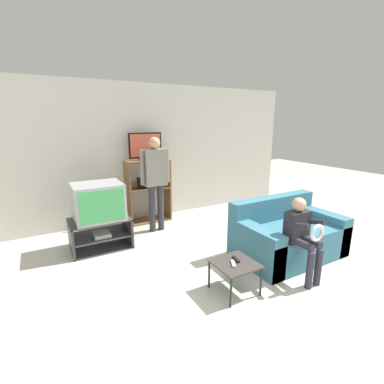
{
  "coord_description": "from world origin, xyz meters",
  "views": [
    {
      "loc": [
        -2.02,
        -1.34,
        1.91
      ],
      "look_at": [
        -0.08,
        2.1,
        0.9
      ],
      "focal_mm": 26.0,
      "sensor_mm": 36.0,
      "label": 1
    }
  ],
  "objects_px": {
    "tv_stand": "(101,234)",
    "media_shelf": "(148,190)",
    "snack_table": "(235,266)",
    "television_flat": "(145,147)",
    "person_standing_adult": "(155,175)",
    "remote_control_black": "(236,259)",
    "remote_control_white": "(233,264)",
    "couch": "(287,236)",
    "television_main": "(98,202)",
    "person_seated_child": "(302,232)"
  },
  "relations": [
    {
      "from": "television_main",
      "to": "person_standing_adult",
      "type": "relative_size",
      "value": 0.43
    },
    {
      "from": "couch",
      "to": "remote_control_black",
      "type": "bearing_deg",
      "value": -165.04
    },
    {
      "from": "television_main",
      "to": "snack_table",
      "type": "distance_m",
      "value": 2.25
    },
    {
      "from": "tv_stand",
      "to": "media_shelf",
      "type": "distance_m",
      "value": 1.38
    },
    {
      "from": "remote_control_black",
      "to": "remote_control_white",
      "type": "bearing_deg",
      "value": -131.15
    },
    {
      "from": "snack_table",
      "to": "person_seated_child",
      "type": "bearing_deg",
      "value": -10.28
    },
    {
      "from": "tv_stand",
      "to": "person_seated_child",
      "type": "bearing_deg",
      "value": -46.78
    },
    {
      "from": "tv_stand",
      "to": "remote_control_white",
      "type": "distance_m",
      "value": 2.22
    },
    {
      "from": "media_shelf",
      "to": "television_main",
      "type": "bearing_deg",
      "value": -144.47
    },
    {
      "from": "couch",
      "to": "person_standing_adult",
      "type": "distance_m",
      "value": 2.34
    },
    {
      "from": "television_flat",
      "to": "person_standing_adult",
      "type": "bearing_deg",
      "value": -94.01
    },
    {
      "from": "remote_control_black",
      "to": "media_shelf",
      "type": "bearing_deg",
      "value": 104.42
    },
    {
      "from": "television_flat",
      "to": "person_seated_child",
      "type": "distance_m",
      "value": 3.12
    },
    {
      "from": "media_shelf",
      "to": "remote_control_white",
      "type": "relative_size",
      "value": 8.38
    },
    {
      "from": "remote_control_white",
      "to": "couch",
      "type": "height_order",
      "value": "couch"
    },
    {
      "from": "remote_control_white",
      "to": "couch",
      "type": "xyz_separation_m",
      "value": [
        1.27,
        0.38,
        -0.08
      ]
    },
    {
      "from": "tv_stand",
      "to": "remote_control_black",
      "type": "height_order",
      "value": "tv_stand"
    },
    {
      "from": "remote_control_black",
      "to": "tv_stand",
      "type": "bearing_deg",
      "value": 134.32
    },
    {
      "from": "media_shelf",
      "to": "person_standing_adult",
      "type": "bearing_deg",
      "value": -96.02
    },
    {
      "from": "media_shelf",
      "to": "remote_control_white",
      "type": "distance_m",
      "value": 2.73
    },
    {
      "from": "snack_table",
      "to": "remote_control_white",
      "type": "xyz_separation_m",
      "value": [
        -0.04,
        -0.02,
        0.05
      ]
    },
    {
      "from": "television_flat",
      "to": "remote_control_black",
      "type": "bearing_deg",
      "value": -88.52
    },
    {
      "from": "remote_control_black",
      "to": "couch",
      "type": "relative_size",
      "value": 0.09
    },
    {
      "from": "tv_stand",
      "to": "media_shelf",
      "type": "relative_size",
      "value": 0.73
    },
    {
      "from": "remote_control_black",
      "to": "person_seated_child",
      "type": "distance_m",
      "value": 0.89
    },
    {
      "from": "media_shelf",
      "to": "snack_table",
      "type": "relative_size",
      "value": 2.58
    },
    {
      "from": "television_flat",
      "to": "snack_table",
      "type": "height_order",
      "value": "television_flat"
    },
    {
      "from": "tv_stand",
      "to": "person_seated_child",
      "type": "relative_size",
      "value": 0.86
    },
    {
      "from": "remote_control_black",
      "to": "person_seated_child",
      "type": "relative_size",
      "value": 0.14
    },
    {
      "from": "person_standing_adult",
      "to": "person_seated_child",
      "type": "xyz_separation_m",
      "value": [
        0.94,
        -2.33,
        -0.39
      ]
    },
    {
      "from": "television_flat",
      "to": "snack_table",
      "type": "distance_m",
      "value": 2.93
    },
    {
      "from": "remote_control_black",
      "to": "couch",
      "type": "bearing_deg",
      "value": 28.29
    },
    {
      "from": "snack_table",
      "to": "person_standing_adult",
      "type": "distance_m",
      "value": 2.28
    },
    {
      "from": "tv_stand",
      "to": "couch",
      "type": "height_order",
      "value": "couch"
    },
    {
      "from": "media_shelf",
      "to": "television_flat",
      "type": "bearing_deg",
      "value": 163.27
    },
    {
      "from": "media_shelf",
      "to": "couch",
      "type": "distance_m",
      "value": 2.67
    },
    {
      "from": "television_flat",
      "to": "person_standing_adult",
      "type": "xyz_separation_m",
      "value": [
        -0.04,
        -0.54,
        -0.44
      ]
    },
    {
      "from": "snack_table",
      "to": "remote_control_white",
      "type": "relative_size",
      "value": 3.24
    },
    {
      "from": "person_standing_adult",
      "to": "person_seated_child",
      "type": "distance_m",
      "value": 2.54
    },
    {
      "from": "television_main",
      "to": "remote_control_black",
      "type": "relative_size",
      "value": 4.89
    },
    {
      "from": "person_standing_adult",
      "to": "remote_control_white",
      "type": "bearing_deg",
      "value": -89.51
    },
    {
      "from": "couch",
      "to": "person_seated_child",
      "type": "relative_size",
      "value": 1.5
    },
    {
      "from": "remote_control_black",
      "to": "snack_table",
      "type": "bearing_deg",
      "value": -124.07
    },
    {
      "from": "tv_stand",
      "to": "snack_table",
      "type": "xyz_separation_m",
      "value": [
        1.09,
        -1.93,
        0.09
      ]
    },
    {
      "from": "couch",
      "to": "person_seated_child",
      "type": "xyz_separation_m",
      "value": [
        -0.35,
        -0.52,
        0.33
      ]
    },
    {
      "from": "television_flat",
      "to": "remote_control_white",
      "type": "relative_size",
      "value": 4.37
    },
    {
      "from": "television_flat",
      "to": "couch",
      "type": "bearing_deg",
      "value": -61.93
    },
    {
      "from": "media_shelf",
      "to": "television_flat",
      "type": "xyz_separation_m",
      "value": [
        -0.02,
        0.01,
        0.83
      ]
    },
    {
      "from": "television_main",
      "to": "television_flat",
      "type": "xyz_separation_m",
      "value": [
        1.06,
        0.77,
        0.7
      ]
    },
    {
      "from": "television_flat",
      "to": "remote_control_black",
      "type": "distance_m",
      "value": 2.87
    }
  ]
}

